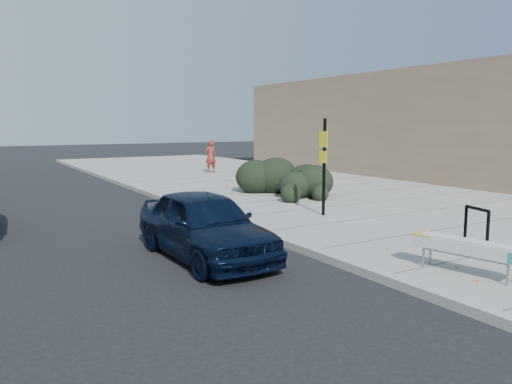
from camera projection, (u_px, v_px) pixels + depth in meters
ground at (315, 257)px, 10.16m from camera, size 120.00×120.00×0.00m
sidewalk_near at (355, 200)px, 17.25m from camera, size 11.20×50.00×0.15m
curb_near at (209, 215)px, 14.40m from camera, size 0.22×50.00×0.17m
bench at (467, 248)px, 8.45m from camera, size 0.76×1.96×0.58m
bike_rack at (476, 227)px, 9.54m from camera, size 0.21×0.64×0.96m
sign_post at (324, 161)px, 13.76m from camera, size 0.11×0.31×2.69m
hedge at (285, 175)px, 18.03m from camera, size 2.99×4.25×1.44m
sedan_navy at (205, 225)px, 9.97m from camera, size 1.69×4.06×1.37m
pedestrian at (211, 156)px, 26.10m from camera, size 0.65×0.45×1.71m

